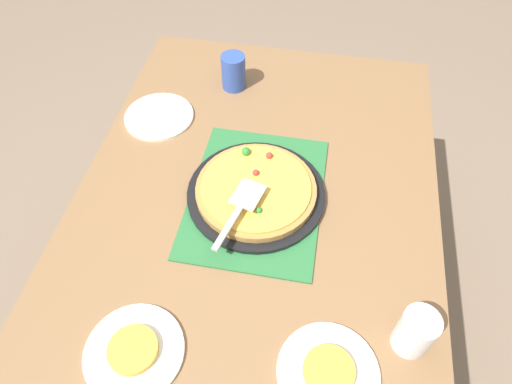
{
  "coord_description": "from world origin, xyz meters",
  "views": [
    {
      "loc": [
        0.76,
        0.14,
        1.75
      ],
      "look_at": [
        0.0,
        0.0,
        0.77
      ],
      "focal_mm": 31.92,
      "sensor_mm": 36.0,
      "label": 1
    }
  ],
  "objects": [
    {
      "name": "served_slice_right",
      "position": [
        0.44,
        0.24,
        0.77
      ],
      "size": [
        0.11,
        0.11,
        0.02
      ],
      "primitive_type": "cylinder",
      "color": "gold",
      "rests_on": "plate_far_right"
    },
    {
      "name": "pizza_pan",
      "position": [
        0.0,
        0.0,
        0.76
      ],
      "size": [
        0.38,
        0.38,
        0.01
      ],
      "primitive_type": "cylinder",
      "color": "black",
      "rests_on": "placemat"
    },
    {
      "name": "ground_plane",
      "position": [
        0.0,
        0.0,
        0.0
      ],
      "size": [
        8.0,
        8.0,
        0.0
      ],
      "primitive_type": "plane",
      "color": "#84705B"
    },
    {
      "name": "plate_far_right",
      "position": [
        0.44,
        0.24,
        0.76
      ],
      "size": [
        0.22,
        0.22,
        0.01
      ],
      "primitive_type": "cylinder",
      "color": "white",
      "rests_on": "dining_table"
    },
    {
      "name": "placemat",
      "position": [
        0.0,
        0.0,
        0.75
      ],
      "size": [
        0.48,
        0.36,
        0.01
      ],
      "primitive_type": "cube",
      "color": "#2D753D",
      "rests_on": "dining_table"
    },
    {
      "name": "pizza_server",
      "position": [
        0.09,
        -0.02,
        0.82
      ],
      "size": [
        0.23,
        0.1,
        0.01
      ],
      "color": "silver",
      "rests_on": "pizza"
    },
    {
      "name": "cup_far",
      "position": [
        0.34,
        0.41,
        0.81
      ],
      "size": [
        0.08,
        0.08,
        0.12
      ],
      "primitive_type": "cylinder",
      "color": "white",
      "rests_on": "dining_table"
    },
    {
      "name": "pizza",
      "position": [
        -0.0,
        -0.0,
        0.78
      ],
      "size": [
        0.33,
        0.33,
        0.05
      ],
      "color": "#B78442",
      "rests_on": "pizza_pan"
    },
    {
      "name": "cup_near",
      "position": [
        -0.46,
        -0.16,
        0.81
      ],
      "size": [
        0.08,
        0.08,
        0.12
      ],
      "primitive_type": "cylinder",
      "color": "#3351AD",
      "rests_on": "dining_table"
    },
    {
      "name": "plate_near_left",
      "position": [
        0.47,
        -0.18,
        0.76
      ],
      "size": [
        0.22,
        0.22,
        0.01
      ],
      "primitive_type": "cylinder",
      "color": "white",
      "rests_on": "dining_table"
    },
    {
      "name": "dining_table",
      "position": [
        0.0,
        0.0,
        0.64
      ],
      "size": [
        1.4,
        1.0,
        0.75
      ],
      "color": "olive",
      "rests_on": "ground_plane"
    },
    {
      "name": "served_slice_left",
      "position": [
        0.47,
        -0.18,
        0.77
      ],
      "size": [
        0.11,
        0.11,
        0.02
      ],
      "primitive_type": "cylinder",
      "color": "gold",
      "rests_on": "plate_near_left"
    },
    {
      "name": "plate_side",
      "position": [
        -0.26,
        -0.36,
        0.76
      ],
      "size": [
        0.22,
        0.22,
        0.01
      ],
      "primitive_type": "cylinder",
      "color": "white",
      "rests_on": "dining_table"
    }
  ]
}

